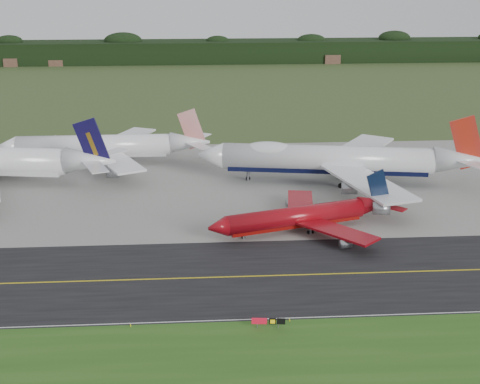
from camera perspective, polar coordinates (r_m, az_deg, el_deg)
name	(u,v)px	position (r m, az deg, el deg)	size (l,w,h in m)	color
ground	(281,266)	(126.63, 3.50, -6.32)	(600.00, 600.00, 0.00)	#3E4C23
grass_verge	(312,374)	(96.50, 6.15, -15.19)	(400.00, 30.00, 0.01)	#265017
taxiway	(283,275)	(123.05, 3.73, -7.11)	(400.00, 32.00, 0.02)	black
apron	(257,182)	(173.83, 1.43, 0.86)	(400.00, 78.00, 0.01)	gray
taxiway_centreline	(283,275)	(123.04, 3.73, -7.10)	(400.00, 0.40, 0.00)	gold
taxiway_edge_line	(296,318)	(109.47, 4.78, -10.65)	(400.00, 0.25, 0.00)	silver
horizon_treeline	(222,53)	(390.62, -1.54, 11.81)	(700.00, 25.00, 12.00)	black
jet_ba_747	(337,160)	(172.82, 8.31, 2.75)	(74.23, 60.80, 18.70)	white
jet_red_737	(306,216)	(142.34, 5.62, -2.04)	(42.27, 33.64, 11.64)	maroon
jet_star_tail	(106,146)	(191.87, -11.40, 3.85)	(59.14, 49.74, 15.67)	white
taxiway_sign	(268,321)	(105.83, 2.42, -10.96)	(5.25, 0.67, 1.75)	slate
edge_marker_left	(131,325)	(108.01, -9.32, -11.16)	(0.16, 0.16, 0.50)	yellow
edge_marker_center	(290,320)	(108.35, 4.25, -10.84)	(0.16, 0.16, 0.50)	yellow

